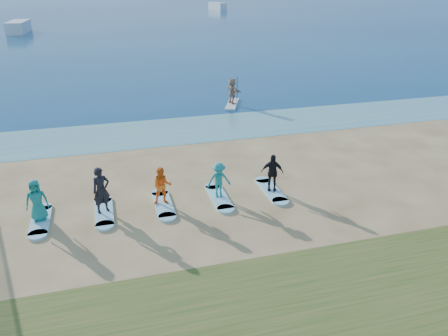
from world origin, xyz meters
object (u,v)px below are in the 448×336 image
object	(u,v)px
student_1	(101,190)
surfboard_2	(163,205)
surfboard_1	(104,212)
surfboard_4	(271,190)
surfboard_3	(219,197)
surfboard_0	(41,221)
boat_offshore_a	(20,33)
student_3	(219,180)
paddleboard	(232,104)
student_0	(37,200)
boat_offshore_b	(218,10)
student_2	(162,186)
student_4	(272,172)
paddleboarder	(232,91)

from	to	relation	value
student_1	surfboard_2	size ratio (longest dim) A/B	0.85
surfboard_1	surfboard_4	bearing A→B (deg)	0.00
surfboard_1	surfboard_3	distance (m)	4.70
surfboard_0	surfboard_2	world-z (taller)	same
boat_offshore_a	surfboard_1	bearing A→B (deg)	-75.20
student_3	boat_offshore_a	bearing A→B (deg)	105.11
paddleboard	student_0	distance (m)	18.00
surfboard_0	student_3	size ratio (longest dim) A/B	1.45
boat_offshore_b	surfboard_1	xyz separation A→B (m)	(-31.82, -102.66, 0.04)
student_2	boat_offshore_b	bearing A→B (deg)	79.17
paddleboard	student_0	xyz separation A→B (m)	(-11.71, -13.65, 0.86)
student_4	surfboard_3	bearing A→B (deg)	-161.24
surfboard_0	surfboard_2	xyz separation A→B (m)	(4.70, 0.00, 0.00)
student_0	boat_offshore_a	bearing A→B (deg)	94.76
surfboard_2	surfboard_4	size ratio (longest dim) A/B	1.00
student_2	surfboard_0	bearing A→B (deg)	-174.81
paddleboarder	surfboard_2	xyz separation A→B (m)	(-7.01, -13.65, -0.98)
student_1	surfboard_3	world-z (taller)	student_1
paddleboarder	surfboard_1	size ratio (longest dim) A/B	0.82
surfboard_4	student_4	distance (m)	0.86
boat_offshore_b	surfboard_3	size ratio (longest dim) A/B	2.91
boat_offshore_a	surfboard_3	bearing A→B (deg)	-71.14
surfboard_1	student_4	world-z (taller)	student_4
student_0	paddleboard	bearing A→B (deg)	45.87
boat_offshore_b	surfboard_2	world-z (taller)	boat_offshore_b
surfboard_3	student_4	world-z (taller)	student_4
student_1	student_2	xyz separation A→B (m)	(2.35, 0.00, -0.14)
student_3	student_4	bearing A→B (deg)	0.71
surfboard_4	paddleboarder	bearing A→B (deg)	80.43
paddleboarder	boat_offshore_a	distance (m)	53.91
paddleboarder	student_0	bearing A→B (deg)	127.19
surfboard_2	student_3	size ratio (longest dim) A/B	1.45
student_0	student_2	distance (m)	4.70
paddleboarder	boat_offshore_b	world-z (taller)	paddleboarder
surfboard_2	surfboard_4	distance (m)	4.70
surfboard_0	student_2	xyz separation A→B (m)	(4.70, 0.00, 0.84)
boat_offshore_a	surfboard_2	size ratio (longest dim) A/B	3.17
surfboard_3	surfboard_2	bearing A→B (deg)	180.00
student_0	student_3	bearing A→B (deg)	-3.50
paddleboarder	surfboard_4	size ratio (longest dim) A/B	0.82
boat_offshore_a	surfboard_3	size ratio (longest dim) A/B	3.17
boat_offshore_a	student_0	distance (m)	64.01
paddleboard	paddleboarder	size ratio (longest dim) A/B	1.66
boat_offshore_a	surfboard_2	world-z (taller)	boat_offshore_a
surfboard_1	surfboard_3	xyz separation A→B (m)	(4.70, 0.00, 0.00)
paddleboard	surfboard_2	world-z (taller)	paddleboard
student_3	surfboard_4	size ratio (longest dim) A/B	0.69
paddleboard	surfboard_2	xyz separation A→B (m)	(-7.01, -13.65, -0.01)
surfboard_1	surfboard_2	xyz separation A→B (m)	(2.35, 0.00, 0.00)
surfboard_0	student_2	bearing A→B (deg)	0.00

